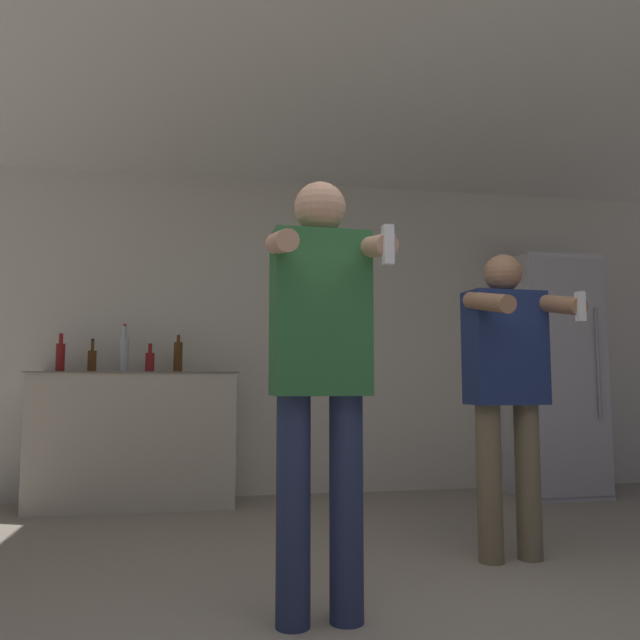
% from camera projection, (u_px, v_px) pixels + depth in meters
% --- Properties ---
extents(wall_back, '(7.00, 0.06, 2.55)m').
position_uv_depth(wall_back, '(285.00, 335.00, 5.10)').
color(wall_back, beige).
rests_on(wall_back, ground_plane).
extents(ceiling_slab, '(7.00, 3.90, 0.05)m').
position_uv_depth(ceiling_slab, '(326.00, 86.00, 3.55)').
color(ceiling_slab, silver).
rests_on(ceiling_slab, wall_back).
extents(refrigerator, '(0.65, 0.75, 1.89)m').
position_uv_depth(refrigerator, '(547.00, 376.00, 5.07)').
color(refrigerator, silver).
rests_on(refrigerator, ground_plane).
extents(counter, '(1.45, 0.56, 0.97)m').
position_uv_depth(counter, '(136.00, 438.00, 4.53)').
color(counter, '#BCB29E').
rests_on(counter, ground_plane).
extents(bottle_red_label, '(0.07, 0.07, 0.23)m').
position_uv_depth(bottle_red_label, '(150.00, 360.00, 4.62)').
color(bottle_red_label, maroon).
rests_on(bottle_red_label, counter).
extents(bottle_clear_vodka, '(0.06, 0.06, 0.28)m').
position_uv_depth(bottle_clear_vodka, '(60.00, 356.00, 4.51)').
color(bottle_clear_vodka, maroon).
rests_on(bottle_clear_vodka, counter).
extents(bottle_dark_rum, '(0.07, 0.07, 0.30)m').
position_uv_depth(bottle_dark_rum, '(178.00, 356.00, 4.66)').
color(bottle_dark_rum, '#563314').
rests_on(bottle_dark_rum, counter).
extents(bottle_brown_liquor, '(0.07, 0.07, 0.36)m').
position_uv_depth(bottle_brown_liquor, '(124.00, 354.00, 4.59)').
color(bottle_brown_liquor, silver).
rests_on(bottle_brown_liquor, counter).
extents(bottle_green_wine, '(0.06, 0.06, 0.24)m').
position_uv_depth(bottle_green_wine, '(92.00, 360.00, 4.55)').
color(bottle_green_wine, '#563314').
rests_on(bottle_green_wine, counter).
extents(person_woman_foreground, '(0.44, 0.43, 1.69)m').
position_uv_depth(person_woman_foreground, '(321.00, 361.00, 2.40)').
color(person_woman_foreground, navy).
rests_on(person_woman_foreground, ground_plane).
extents(person_man_side, '(0.48, 0.50, 1.56)m').
position_uv_depth(person_man_side, '(507.00, 377.00, 3.21)').
color(person_man_side, '#75664C').
rests_on(person_man_side, ground_plane).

